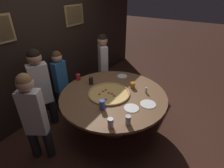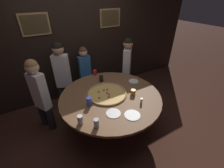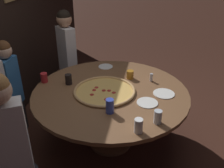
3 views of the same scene
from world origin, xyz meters
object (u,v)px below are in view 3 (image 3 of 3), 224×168
at_px(diner_far_right, 10,144).
at_px(white_plate_right_side, 147,103).
at_px(diner_side_left, 11,84).
at_px(giant_pizza, 105,91).
at_px(drink_cup_by_shaker, 68,79).
at_px(drink_cup_centre_back, 130,75).
at_px(drink_cup_far_right, 110,106).
at_px(white_plate_near_front, 164,94).
at_px(drink_cup_near_right, 138,126).
at_px(condiment_shaker, 151,77).
at_px(drink_cup_far_left, 158,117).
at_px(white_plate_beside_cup, 106,67).
at_px(drink_cup_beside_pizza, 44,78).
at_px(dining_table, 110,100).
at_px(diner_side_right, 67,52).

bearing_deg(diner_far_right, white_plate_right_side, -169.59).
distance_m(white_plate_right_side, diner_side_left, 1.65).
xyz_separation_m(giant_pizza, drink_cup_by_shaker, (0.11, 0.45, 0.05)).
height_order(drink_cup_centre_back, drink_cup_far_right, drink_cup_far_right).
bearing_deg(diner_side_left, white_plate_right_side, 84.03).
height_order(drink_cup_by_shaker, white_plate_near_front, drink_cup_by_shaker).
xyz_separation_m(drink_cup_near_right, diner_side_left, (0.66, 1.58, -0.09)).
distance_m(condiment_shaker, diner_side_left, 1.69).
bearing_deg(drink_cup_far_left, drink_cup_centre_back, 22.01).
relative_size(drink_cup_centre_back, white_plate_beside_cup, 0.53).
bearing_deg(condiment_shaker, drink_cup_beside_pizza, 101.15).
xyz_separation_m(drink_cup_near_right, white_plate_right_side, (0.48, -0.05, -0.06)).
bearing_deg(diner_side_left, dining_table, 90.48).
bearing_deg(dining_table, giant_pizza, 118.79).
height_order(white_plate_right_side, white_plate_near_front, same).
height_order(drink_cup_far_left, diner_far_right, diner_far_right).
relative_size(drink_cup_by_shaker, white_plate_right_side, 0.56).
relative_size(drink_cup_by_shaker, white_plate_beside_cup, 0.63).
distance_m(drink_cup_beside_pizza, condiment_shaker, 1.28).
height_order(drink_cup_beside_pizza, drink_cup_far_right, drink_cup_far_right).
bearing_deg(giant_pizza, drink_cup_centre_back, -32.38).
xyz_separation_m(giant_pizza, drink_cup_near_right, (-0.63, -0.43, 0.05)).
distance_m(drink_cup_by_shaker, diner_side_right, 0.88).
xyz_separation_m(giant_pizza, white_plate_beside_cup, (0.67, 0.12, -0.01)).
xyz_separation_m(dining_table, diner_far_right, (-1.05, 0.61, 0.17)).
height_order(drink_cup_near_right, drink_cup_far_left, drink_cup_near_right).
xyz_separation_m(white_plate_right_side, diner_far_right, (-0.87, 1.03, 0.05)).
bearing_deg(drink_cup_beside_pizza, diner_far_right, -169.64).
bearing_deg(drink_cup_far_left, white_plate_near_front, -6.73).
distance_m(drink_cup_by_shaker, diner_far_right, 1.14).
bearing_deg(white_plate_beside_cup, drink_cup_centre_back, -128.32).
distance_m(giant_pizza, drink_cup_by_shaker, 0.47).
relative_size(drink_cup_near_right, diner_side_right, 0.09).
bearing_deg(white_plate_right_side, drink_cup_far_right, 123.93).
bearing_deg(drink_cup_beside_pizza, diner_side_left, 101.23).
relative_size(dining_table, drink_cup_far_right, 11.86).
distance_m(drink_cup_near_right, drink_cup_far_right, 0.39).
height_order(drink_cup_beside_pizza, white_plate_beside_cup, drink_cup_beside_pizza).
bearing_deg(drink_cup_far_left, white_plate_right_side, 18.22).
bearing_deg(drink_cup_far_right, drink_cup_by_shaker, 49.63).
relative_size(dining_table, white_plate_near_front, 7.42).
bearing_deg(diner_side_left, drink_cup_beside_pizza, 101.47).
xyz_separation_m(condiment_shaker, diner_far_right, (-1.38, 1.05, 0.01)).
relative_size(drink_cup_by_shaker, drink_cup_far_left, 0.94).
xyz_separation_m(white_plate_right_side, white_plate_beside_cup, (0.82, 0.60, 0.00)).
relative_size(drink_cup_far_right, diner_far_right, 0.10).
distance_m(drink_cup_far_right, white_plate_beside_cup, 1.09).
bearing_deg(diner_side_left, diner_side_right, 156.39).
xyz_separation_m(white_plate_beside_cup, condiment_shaker, (-0.31, -0.62, 0.05)).
height_order(drink_cup_far_right, white_plate_near_front, drink_cup_far_right).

